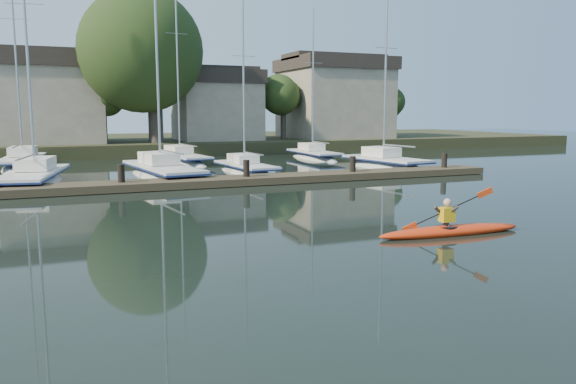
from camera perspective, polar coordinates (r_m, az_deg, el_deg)
name	(u,v)px	position (r m, az deg, el deg)	size (l,w,h in m)	color
ground	(307,257)	(14.11, 1.92, -6.57)	(160.00, 160.00, 0.00)	black
kayak	(450,229)	(17.16, 16.14, -3.59)	(4.78, 1.13, 1.52)	red
dock	(187,183)	(27.24, -10.25, 0.93)	(34.00, 2.00, 1.80)	#483C29
sailboat_1	(35,189)	(30.52, -24.32, 0.33)	(3.87, 9.44, 15.02)	silver
sailboat_2	(162,181)	(31.41, -12.63, 1.06)	(3.67, 10.26, 16.62)	silver
sailboat_3	(246,176)	(33.07, -4.30, 1.64)	(2.47, 7.39, 11.70)	silver
sailboat_4	(385,171)	(36.36, 9.85, 2.08)	(3.42, 7.98, 13.12)	silver
sailboat_5	(23,170)	(40.38, -25.33, 2.03)	(3.06, 9.89, 16.11)	silver
sailboat_6	(181,165)	(40.74, -10.79, 2.75)	(3.12, 9.80, 15.31)	silver
sailboat_7	(314,161)	(42.96, 2.63, 3.16)	(2.12, 7.77, 12.49)	silver
shore	(142,115)	(53.22, -14.64, 7.56)	(90.00, 25.25, 12.75)	#28341A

